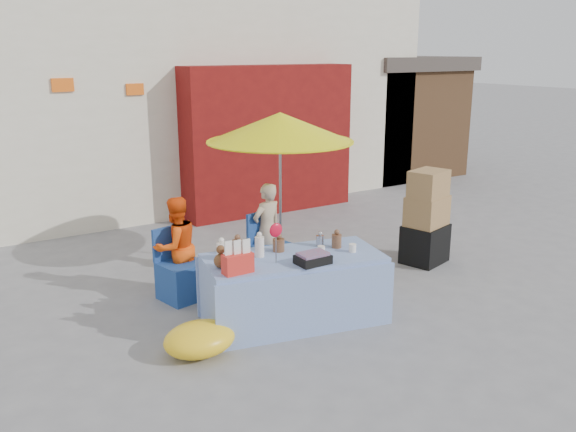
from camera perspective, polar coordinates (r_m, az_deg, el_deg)
ground at (r=6.76m, az=0.58°, el=-9.71°), size 80.00×80.00×0.00m
backdrop at (r=13.22m, az=-16.19°, el=15.80°), size 14.00×8.00×7.80m
market_table at (r=6.61m, az=0.46°, el=-6.72°), size 2.08×1.30×1.17m
chair_left at (r=7.34m, az=-9.91°, el=-5.73°), size 0.57×0.56×0.85m
chair_right at (r=7.86m, az=-1.48°, el=-4.04°), size 0.57×0.56×0.85m
vendor_orange at (r=7.34m, az=-10.42°, el=-2.85°), size 0.67×0.57×1.21m
vendor_beige at (r=7.86m, az=-1.99°, el=-1.30°), size 0.50×0.38×1.23m
umbrella at (r=7.88m, az=-0.74°, el=8.25°), size 1.90×1.90×2.09m
box_stack at (r=8.54m, az=12.81°, el=-0.42°), size 0.70×0.62×1.30m
tarp_bundle at (r=6.06m, az=-8.27°, el=-11.32°), size 0.89×0.82×0.32m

